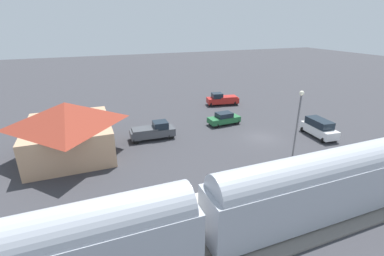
% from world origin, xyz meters
% --- Properties ---
extents(ground_plane, '(200.00, 200.00, 0.00)m').
position_xyz_m(ground_plane, '(0.00, 0.00, 0.00)').
color(ground_plane, '#38383D').
extents(railway_track, '(4.80, 70.00, 0.30)m').
position_xyz_m(railway_track, '(-14.00, 0.00, 0.09)').
color(railway_track, slate).
rests_on(railway_track, ground).
extents(platform, '(3.20, 46.00, 0.30)m').
position_xyz_m(platform, '(-10.00, 0.00, 0.15)').
color(platform, '#B7B2A8').
rests_on(platform, ground).
extents(station_building, '(10.69, 9.19, 5.84)m').
position_xyz_m(station_building, '(4.00, 22.00, 3.04)').
color(station_building, tan).
rests_on(station_building, ground).
extents(pedestrian_on_platform, '(0.36, 0.36, 1.71)m').
position_xyz_m(pedestrian_on_platform, '(-10.24, -5.08, 1.28)').
color(pedestrian_on_platform, '#23284C').
rests_on(pedestrian_on_platform, platform).
extents(sedan_green, '(2.10, 4.60, 1.74)m').
position_xyz_m(sedan_green, '(6.07, 2.18, 0.88)').
color(sedan_green, '#236638').
rests_on(sedan_green, ground).
extents(pickup_charcoal, '(2.18, 5.47, 2.14)m').
position_xyz_m(pickup_charcoal, '(4.75, 12.67, 1.03)').
color(pickup_charcoal, '#47494F').
rests_on(pickup_charcoal, ground).
extents(suv_white, '(5.06, 2.73, 2.22)m').
position_xyz_m(suv_white, '(-2.17, -6.90, 1.15)').
color(suv_white, white).
rests_on(suv_white, ground).
extents(pickup_red, '(2.90, 5.66, 2.14)m').
position_xyz_m(pickup_red, '(14.90, -2.09, 1.03)').
color(pickup_red, red).
rests_on(pickup_red, ground).
extents(light_pole_near_platform, '(0.44, 0.44, 7.75)m').
position_xyz_m(light_pole_near_platform, '(-7.20, 1.54, 4.87)').
color(light_pole_near_platform, '#515156').
rests_on(light_pole_near_platform, ground).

